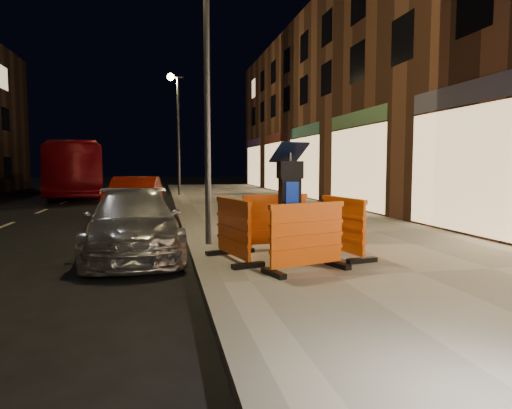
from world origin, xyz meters
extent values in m
plane|color=black|center=(0.00, 0.00, 0.00)|extent=(120.00, 120.00, 0.00)
cube|color=gray|center=(3.00, 0.00, 0.07)|extent=(6.00, 60.00, 0.15)
cube|color=slate|center=(0.00, 0.00, 0.07)|extent=(0.30, 60.00, 0.15)
cube|color=black|center=(1.44, 1.34, 1.06)|extent=(0.68, 0.68, 1.82)
cube|color=#EB550D|center=(1.44, 0.39, 0.66)|extent=(1.40, 0.90, 1.02)
cube|color=#EB550D|center=(1.44, 2.29, 0.66)|extent=(1.37, 0.74, 1.02)
cube|color=#EB550D|center=(0.49, 1.34, 0.66)|extent=(0.84, 1.40, 1.02)
cube|color=#EB550D|center=(2.39, 1.34, 0.66)|extent=(0.76, 1.38, 1.02)
imported|color=silver|center=(-1.18, 2.94, 0.00)|extent=(1.93, 4.30, 1.22)
imported|color=maroon|center=(-1.49, 9.29, 0.00)|extent=(1.76, 4.14, 1.33)
imported|color=maroon|center=(-5.10, 19.79, 0.00)|extent=(3.89, 10.67, 2.91)
cylinder|color=#3F3F44|center=(0.25, 3.00, 3.15)|extent=(0.12, 0.12, 6.00)
cylinder|color=#3F3F44|center=(0.25, 18.00, 3.15)|extent=(0.12, 0.12, 6.00)
camera|label=1|loc=(-0.64, -5.95, 1.73)|focal=32.00mm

